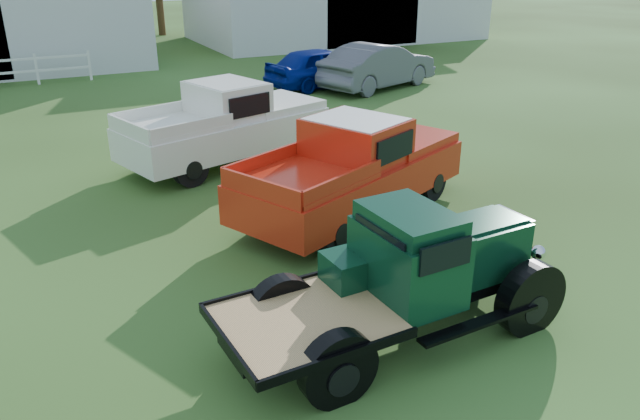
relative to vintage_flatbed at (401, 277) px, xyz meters
name	(u,v)px	position (x,y,z in m)	size (l,w,h in m)	color
ground	(343,302)	(-0.26, 1.14, -0.95)	(120.00, 120.00, 0.00)	#283912
vintage_flatbed	(401,277)	(0.00, 0.00, 0.00)	(4.80, 1.90, 1.90)	#0C3823
red_pickup	(352,167)	(1.54, 4.12, 0.05)	(5.49, 2.11, 2.00)	red
white_pickup	(225,124)	(0.33, 8.43, 0.04)	(5.41, 2.10, 1.99)	white
misc_car_blue	(321,67)	(6.64, 15.74, -0.18)	(1.82, 4.51, 1.54)	navy
misc_car_grey	(378,66)	(8.52, 14.57, -0.10)	(1.79, 5.14, 1.69)	#515159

